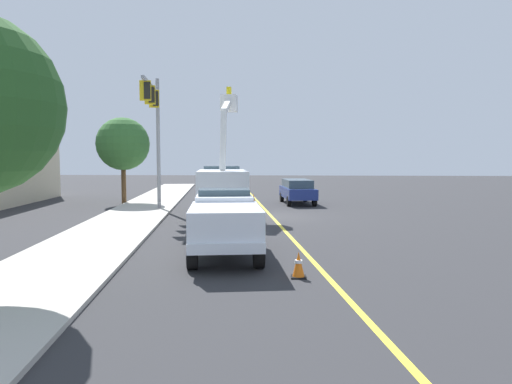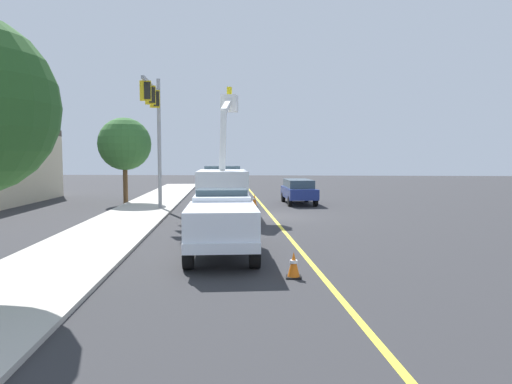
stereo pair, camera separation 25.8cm
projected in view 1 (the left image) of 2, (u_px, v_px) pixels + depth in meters
The scene contains 10 objects.
ground at pixel (271, 216), 24.46m from camera, with size 120.00×120.00×0.00m, color #2D2D30.
sidewalk_far_side at pixel (131, 217), 23.83m from camera, with size 60.00×3.60×0.12m, color #B2ADA3.
lane_centre_stripe at pixel (271, 216), 24.46m from camera, with size 50.00×0.16×0.01m, color yellow.
utility_bucket_truck at pixel (222, 186), 24.72m from camera, with size 8.48×3.67×7.11m.
service_pickup_truck at pixel (225, 221), 14.57m from camera, with size 5.85×2.89×2.06m.
passing_minivan at pixel (297, 190), 31.22m from camera, with size 5.03×2.58×1.69m.
traffic_cone_leading at pixel (299, 265), 11.84m from camera, with size 0.40×0.40×0.70m.
traffic_cone_mid_front at pixel (253, 200), 29.33m from camera, with size 0.40×0.40×0.85m.
traffic_signal_mast at pixel (154, 117), 25.52m from camera, with size 5.46×1.07×7.93m.
street_tree_right at pixel (123, 144), 31.10m from camera, with size 3.64×3.64×5.97m.
Camera 1 is at (-24.30, -0.67, 3.14)m, focal length 31.58 mm.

